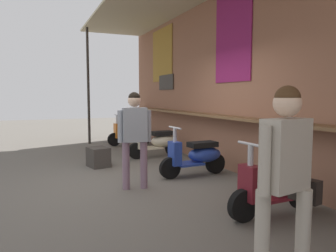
# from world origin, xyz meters

# --- Properties ---
(ground_plane) EXTENTS (34.22, 34.22, 0.00)m
(ground_plane) POSITION_xyz_m (0.00, 0.00, 0.00)
(ground_plane) COLOR #605B54
(market_stall_facade) EXTENTS (12.22, 2.36, 3.95)m
(market_stall_facade) POSITION_xyz_m (-0.01, 1.89, 2.15)
(market_stall_facade) COLOR #8C5B44
(market_stall_facade) RESTS_ON ground_plane
(scooter_orange) EXTENTS (0.46, 1.40, 0.97)m
(scooter_orange) POSITION_xyz_m (-4.33, 1.08, 0.39)
(scooter_orange) COLOR orange
(scooter_orange) RESTS_ON ground_plane
(scooter_cream) EXTENTS (0.47, 1.40, 0.97)m
(scooter_cream) POSITION_xyz_m (-2.10, 1.08, 0.39)
(scooter_cream) COLOR beige
(scooter_cream) RESTS_ON ground_plane
(scooter_blue) EXTENTS (0.46, 1.40, 0.97)m
(scooter_blue) POSITION_xyz_m (-0.05, 1.08, 0.39)
(scooter_blue) COLOR #233D9E
(scooter_blue) RESTS_ON ground_plane
(scooter_maroon) EXTENTS (0.47, 1.40, 0.97)m
(scooter_maroon) POSITION_xyz_m (2.17, 1.08, 0.39)
(scooter_maroon) COLOR maroon
(scooter_maroon) RESTS_ON ground_plane
(shopper_with_handbag) EXTENTS (0.35, 0.65, 1.61)m
(shopper_with_handbag) POSITION_xyz_m (3.42, -0.00, 0.97)
(shopper_with_handbag) COLOR #ADA393
(shopper_with_handbag) RESTS_ON ground_plane
(shopper_browsing) EXTENTS (0.26, 0.55, 1.60)m
(shopper_browsing) POSITION_xyz_m (0.32, -0.28, 0.97)
(shopper_browsing) COLOR gray
(shopper_browsing) RESTS_ON ground_plane
(merchandise_crate) EXTENTS (0.55, 0.48, 0.42)m
(merchandise_crate) POSITION_xyz_m (-1.59, -0.52, 0.21)
(merchandise_crate) COLOR #3D3833
(merchandise_crate) RESTS_ON ground_plane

